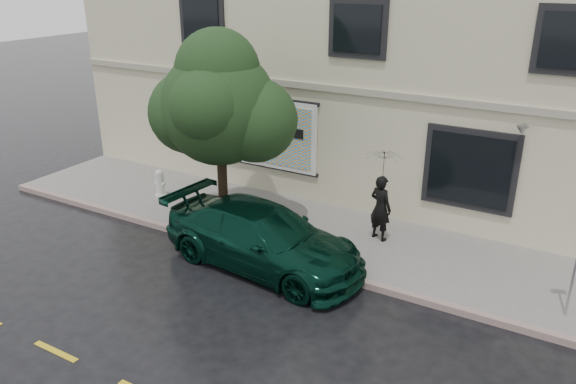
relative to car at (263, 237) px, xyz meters
The scene contains 10 objects.
ground 1.53m from the car, 64.14° to the right, with size 90.00×90.00×0.00m, color black.
sidewalk 2.23m from the car, 74.16° to the left, with size 20.00×3.50×0.15m, color gray.
curb 0.94m from the car, 27.28° to the left, with size 20.00×0.18×0.16m, color gray.
building 8.29m from the car, 85.72° to the left, with size 20.00×8.12×7.00m.
billboard 4.73m from the car, 125.15° to the left, with size 4.30×0.16×2.20m.
car is the anchor object (origin of this frame).
pedestrian 3.16m from the car, 50.96° to the left, with size 0.63×0.41×1.72m, color black.
umbrella 3.47m from the car, 50.96° to the left, with size 0.94×0.94×0.70m, color black.
street_tree 3.42m from the car, 151.70° to the left, with size 2.91×2.91×4.75m.
fire_hydrant 5.14m from the car, 159.51° to the left, with size 0.36×0.34×0.87m.
Camera 1 is at (5.84, -8.79, 6.68)m, focal length 35.00 mm.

